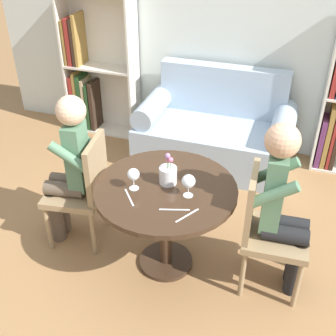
{
  "coord_description": "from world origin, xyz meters",
  "views": [
    {
      "loc": [
        0.74,
        -2.15,
        2.34
      ],
      "look_at": [
        0.0,
        0.05,
        0.82
      ],
      "focal_mm": 45.0,
      "sensor_mm": 36.0,
      "label": 1
    }
  ],
  "objects_px": {
    "person_right": "(283,207)",
    "wine_glass_right": "(189,182)",
    "wine_glass_left": "(133,175)",
    "person_left": "(69,168)",
    "chair_left": "(84,187)",
    "couch": "(215,133)",
    "chair_right": "(266,226)",
    "bookshelf_left": "(93,73)",
    "flower_vase": "(168,174)"
  },
  "relations": [
    {
      "from": "chair_right",
      "to": "wine_glass_left",
      "type": "xyz_separation_m",
      "value": [
        -0.87,
        -0.14,
        0.32
      ]
    },
    {
      "from": "bookshelf_left",
      "to": "wine_glass_right",
      "type": "xyz_separation_m",
      "value": [
        1.64,
        -1.87,
        0.14
      ]
    },
    {
      "from": "couch",
      "to": "chair_right",
      "type": "distance_m",
      "value": 1.65
    },
    {
      "from": "bookshelf_left",
      "to": "person_right",
      "type": "xyz_separation_m",
      "value": [
        2.24,
        -1.76,
        0.01
      ]
    },
    {
      "from": "bookshelf_left",
      "to": "person_left",
      "type": "xyz_separation_m",
      "value": [
        0.7,
        -1.77,
        -0.01
      ]
    },
    {
      "from": "chair_left",
      "to": "person_right",
      "type": "relative_size",
      "value": 0.72
    },
    {
      "from": "couch",
      "to": "bookshelf_left",
      "type": "distance_m",
      "value": 1.54
    },
    {
      "from": "chair_left",
      "to": "wine_glass_left",
      "type": "relative_size",
      "value": 5.87
    },
    {
      "from": "chair_right",
      "to": "flower_vase",
      "type": "bearing_deg",
      "value": 87.47
    },
    {
      "from": "person_right",
      "to": "wine_glass_right",
      "type": "height_order",
      "value": "person_right"
    },
    {
      "from": "wine_glass_right",
      "to": "person_left",
      "type": "bearing_deg",
      "value": 173.7
    },
    {
      "from": "couch",
      "to": "wine_glass_right",
      "type": "bearing_deg",
      "value": -84.0
    },
    {
      "from": "person_left",
      "to": "wine_glass_right",
      "type": "distance_m",
      "value": 0.95
    },
    {
      "from": "chair_right",
      "to": "wine_glass_right",
      "type": "height_order",
      "value": "chair_right"
    },
    {
      "from": "chair_left",
      "to": "chair_right",
      "type": "distance_m",
      "value": 1.36
    },
    {
      "from": "couch",
      "to": "wine_glass_left",
      "type": "relative_size",
      "value": 9.87
    },
    {
      "from": "wine_glass_left",
      "to": "chair_right",
      "type": "bearing_deg",
      "value": 9.3
    },
    {
      "from": "person_right",
      "to": "flower_vase",
      "type": "distance_m",
      "value": 0.77
    },
    {
      "from": "chair_right",
      "to": "couch",
      "type": "bearing_deg",
      "value": 21.05
    },
    {
      "from": "chair_right",
      "to": "chair_left",
      "type": "bearing_deg",
      "value": 85.76
    },
    {
      "from": "couch",
      "to": "chair_right",
      "type": "bearing_deg",
      "value": -65.57
    },
    {
      "from": "person_right",
      "to": "wine_glass_left",
      "type": "bearing_deg",
      "value": 95.6
    },
    {
      "from": "bookshelf_left",
      "to": "wine_glass_right",
      "type": "bearing_deg",
      "value": -48.78
    },
    {
      "from": "person_left",
      "to": "chair_left",
      "type": "bearing_deg",
      "value": 95.61
    },
    {
      "from": "wine_glass_right",
      "to": "chair_right",
      "type": "bearing_deg",
      "value": 11.55
    },
    {
      "from": "person_right",
      "to": "wine_glass_left",
      "type": "relative_size",
      "value": 8.16
    },
    {
      "from": "chair_left",
      "to": "flower_vase",
      "type": "distance_m",
      "value": 0.74
    },
    {
      "from": "chair_left",
      "to": "wine_glass_right",
      "type": "distance_m",
      "value": 0.91
    },
    {
      "from": "chair_left",
      "to": "person_right",
      "type": "distance_m",
      "value": 1.46
    },
    {
      "from": "couch",
      "to": "bookshelf_left",
      "type": "relative_size",
      "value": 0.99
    },
    {
      "from": "person_right",
      "to": "flower_vase",
      "type": "bearing_deg",
      "value": 88.02
    },
    {
      "from": "wine_glass_right",
      "to": "flower_vase",
      "type": "relative_size",
      "value": 0.67
    },
    {
      "from": "chair_left",
      "to": "wine_glass_right",
      "type": "height_order",
      "value": "chair_left"
    },
    {
      "from": "person_right",
      "to": "wine_glass_right",
      "type": "relative_size",
      "value": 7.96
    },
    {
      "from": "wine_glass_left",
      "to": "couch",
      "type": "bearing_deg",
      "value": 83.29
    },
    {
      "from": "wine_glass_left",
      "to": "person_left",
      "type": "bearing_deg",
      "value": 166.14
    },
    {
      "from": "person_left",
      "to": "flower_vase",
      "type": "bearing_deg",
      "value": 80.96
    },
    {
      "from": "chair_right",
      "to": "person_right",
      "type": "height_order",
      "value": "person_right"
    },
    {
      "from": "bookshelf_left",
      "to": "chair_left",
      "type": "xyz_separation_m",
      "value": [
        0.79,
        -1.75,
        -0.17
      ]
    },
    {
      "from": "chair_left",
      "to": "person_left",
      "type": "height_order",
      "value": "person_left"
    },
    {
      "from": "bookshelf_left",
      "to": "wine_glass_left",
      "type": "distance_m",
      "value": 2.3
    },
    {
      "from": "bookshelf_left",
      "to": "person_right",
      "type": "distance_m",
      "value": 2.85
    },
    {
      "from": "couch",
      "to": "chair_left",
      "type": "height_order",
      "value": "couch"
    },
    {
      "from": "chair_right",
      "to": "bookshelf_left",
      "type": "bearing_deg",
      "value": 47.22
    },
    {
      "from": "chair_right",
      "to": "wine_glass_left",
      "type": "relative_size",
      "value": 5.87
    },
    {
      "from": "couch",
      "to": "person_right",
      "type": "relative_size",
      "value": 1.21
    },
    {
      "from": "chair_left",
      "to": "bookshelf_left",
      "type": "bearing_deg",
      "value": -164.02
    },
    {
      "from": "chair_left",
      "to": "chair_right",
      "type": "relative_size",
      "value": 1.0
    },
    {
      "from": "flower_vase",
      "to": "wine_glass_left",
      "type": "bearing_deg",
      "value": -145.53
    },
    {
      "from": "person_left",
      "to": "wine_glass_right",
      "type": "bearing_deg",
      "value": 75.31
    }
  ]
}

